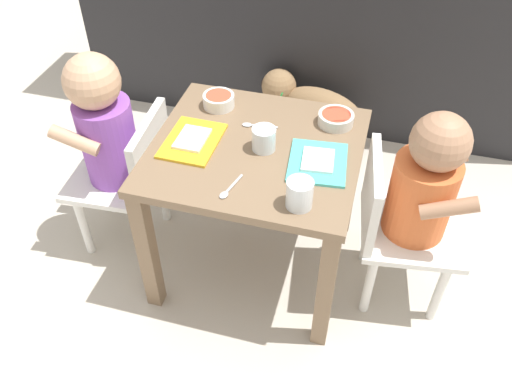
{
  "coord_description": "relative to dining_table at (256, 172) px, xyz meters",
  "views": [
    {
      "loc": [
        0.31,
        -1.11,
        1.39
      ],
      "look_at": [
        0.0,
        0.0,
        0.31
      ],
      "focal_mm": 37.74,
      "sensor_mm": 36.0,
      "label": 1
    }
  ],
  "objects": [
    {
      "name": "ground_plane",
      "position": [
        0.0,
        0.0,
        -0.39
      ],
      "size": [
        7.0,
        7.0,
        0.0
      ],
      "primitive_type": "plane",
      "color": "beige"
    },
    {
      "name": "spoon_by_right_tray",
      "position": [
        -0.02,
        -0.18,
        0.09
      ],
      "size": [
        0.04,
        0.1,
        0.01
      ],
      "color": "silver",
      "rests_on": "dining_table"
    },
    {
      "name": "spoon_by_left_tray",
      "position": [
        -0.03,
        0.09,
        0.09
      ],
      "size": [
        0.1,
        0.02,
        0.01
      ],
      "color": "silver",
      "rests_on": "dining_table"
    },
    {
      "name": "water_cup_right",
      "position": [
        0.16,
        -0.19,
        0.12
      ],
      "size": [
        0.07,
        0.07,
        0.07
      ],
      "color": "white",
      "rests_on": "dining_table"
    },
    {
      "name": "dining_table",
      "position": [
        0.0,
        0.0,
        0.0
      ],
      "size": [
        0.57,
        0.53,
        0.48
      ],
      "color": "#7A6047",
      "rests_on": "ground"
    },
    {
      "name": "food_tray_left",
      "position": [
        -0.17,
        -0.02,
        0.09
      ],
      "size": [
        0.15,
        0.2,
        0.02
      ],
      "color": "gold",
      "rests_on": "dining_table"
    },
    {
      "name": "veggie_bowl_far",
      "position": [
        -0.16,
        0.16,
        0.11
      ],
      "size": [
        0.09,
        0.09,
        0.04
      ],
      "color": "white",
      "rests_on": "dining_table"
    },
    {
      "name": "veggie_bowl_near",
      "position": [
        0.19,
        0.17,
        0.11
      ],
      "size": [
        0.1,
        0.1,
        0.03
      ],
      "color": "silver",
      "rests_on": "dining_table"
    },
    {
      "name": "kitchen_cabinet_back",
      "position": [
        0.0,
        0.97,
        0.09
      ],
      "size": [
        1.94,
        0.4,
        0.97
      ],
      "primitive_type": "cube",
      "color": "#232326",
      "rests_on": "ground"
    },
    {
      "name": "food_tray_right",
      "position": [
        0.17,
        -0.02,
        0.09
      ],
      "size": [
        0.17,
        0.19,
        0.02
      ],
      "color": "#4CC6BC",
      "rests_on": "dining_table"
    },
    {
      "name": "water_cup_left",
      "position": [
        0.02,
        0.0,
        0.12
      ],
      "size": [
        0.07,
        0.07,
        0.06
      ],
      "color": "white",
      "rests_on": "dining_table"
    },
    {
      "name": "seated_child_left",
      "position": [
        -0.45,
        -0.0,
        0.04
      ],
      "size": [
        0.3,
        0.3,
        0.69
      ],
      "color": "white",
      "rests_on": "ground"
    },
    {
      "name": "seated_child_right",
      "position": [
        0.45,
        0.01,
        0.02
      ],
      "size": [
        0.31,
        0.31,
        0.65
      ],
      "color": "white",
      "rests_on": "ground"
    },
    {
      "name": "dog",
      "position": [
        0.05,
        0.65,
        -0.19
      ],
      "size": [
        0.46,
        0.26,
        0.3
      ],
      "color": "olive",
      "rests_on": "ground"
    }
  ]
}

